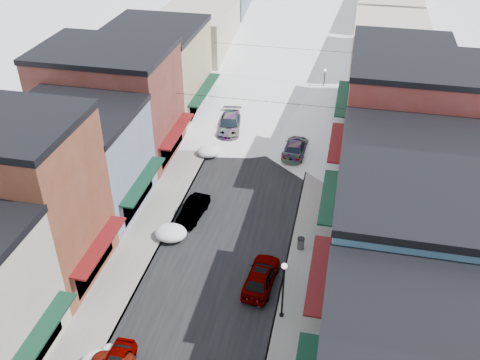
% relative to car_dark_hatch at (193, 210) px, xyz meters
% --- Properties ---
extents(road, '(10.00, 160.00, 0.01)m').
position_rel_car_dark_hatch_xyz_m(road, '(3.50, 30.77, -0.70)').
color(road, black).
rests_on(road, ground).
extents(sidewalk_left, '(3.20, 160.00, 0.15)m').
position_rel_car_dark_hatch_xyz_m(sidewalk_left, '(-3.10, 30.77, -0.63)').
color(sidewalk_left, gray).
rests_on(sidewalk_left, ground).
extents(sidewalk_right, '(3.20, 160.00, 0.15)m').
position_rel_car_dark_hatch_xyz_m(sidewalk_right, '(10.10, 30.77, -0.63)').
color(sidewalk_right, gray).
rests_on(sidewalk_right, ground).
extents(curb_left, '(0.10, 160.00, 0.15)m').
position_rel_car_dark_hatch_xyz_m(curb_left, '(-1.55, 30.77, -0.63)').
color(curb_left, slate).
rests_on(curb_left, ground).
extents(curb_right, '(0.10, 160.00, 0.15)m').
position_rel_car_dark_hatch_xyz_m(curb_right, '(8.55, 30.77, -0.63)').
color(curb_right, slate).
rests_on(curb_right, ground).
extents(bldg_l_brick_near, '(12.30, 8.20, 12.50)m').
position_rel_car_dark_hatch_xyz_m(bldg_l_brick_near, '(-10.19, -8.73, 5.55)').
color(bldg_l_brick_near, brown).
rests_on(bldg_l_brick_near, ground).
extents(bldg_l_grayblue, '(11.30, 9.20, 9.00)m').
position_rel_car_dark_hatch_xyz_m(bldg_l_grayblue, '(-9.69, -0.23, 3.80)').
color(bldg_l_grayblue, slate).
rests_on(bldg_l_grayblue, ground).
extents(bldg_l_brick_far, '(13.30, 9.20, 11.00)m').
position_rel_car_dark_hatch_xyz_m(bldg_l_brick_far, '(-10.69, 8.77, 4.80)').
color(bldg_l_brick_far, maroon).
rests_on(bldg_l_brick_far, ground).
extents(bldg_l_tan, '(11.30, 11.20, 10.00)m').
position_rel_car_dark_hatch_xyz_m(bldg_l_tan, '(-9.69, 18.77, 4.30)').
color(bldg_l_tan, tan).
rests_on(bldg_l_tan, ground).
extents(bldg_r_blue, '(11.30, 9.20, 10.50)m').
position_rel_car_dark_hatch_xyz_m(bldg_r_blue, '(16.69, -8.23, 4.55)').
color(bldg_r_blue, '#355E78').
rests_on(bldg_r_blue, ground).
extents(bldg_r_cream, '(12.30, 9.20, 9.00)m').
position_rel_car_dark_hatch_xyz_m(bldg_r_cream, '(17.19, 0.77, 3.80)').
color(bldg_r_cream, beige).
rests_on(bldg_r_cream, ground).
extents(bldg_r_brick_far, '(13.30, 9.20, 11.50)m').
position_rel_car_dark_hatch_xyz_m(bldg_r_brick_far, '(17.69, 9.77, 5.05)').
color(bldg_r_brick_far, maroon).
rests_on(bldg_r_brick_far, ground).
extents(bldg_r_tan, '(11.30, 11.20, 9.50)m').
position_rel_car_dark_hatch_xyz_m(bldg_r_tan, '(16.69, 19.77, 4.05)').
color(bldg_r_tan, tan).
rests_on(bldg_r_tan, ground).
extents(distant_blocks, '(34.00, 55.00, 8.00)m').
position_rel_car_dark_hatch_xyz_m(distant_blocks, '(3.50, 53.77, 3.30)').
color(distant_blocks, gray).
rests_on(distant_blocks, ground).
extents(overhead_cables, '(16.40, 15.04, 0.04)m').
position_rel_car_dark_hatch_xyz_m(overhead_cables, '(3.50, 18.27, 5.50)').
color(overhead_cables, black).
rests_on(overhead_cables, ground).
extents(car_dark_hatch, '(1.96, 4.42, 1.41)m').
position_rel_car_dark_hatch_xyz_m(car_dark_hatch, '(0.00, 0.00, 0.00)').
color(car_dark_hatch, black).
rests_on(car_dark_hatch, ground).
extents(car_silver_wagon, '(3.16, 6.17, 1.71)m').
position_rel_car_dark_hatch_xyz_m(car_silver_wagon, '(-0.47, 15.55, 0.15)').
color(car_silver_wagon, '#999CA0').
rests_on(car_silver_wagon, ground).
extents(car_gray_suv, '(2.37, 5.06, 1.68)m').
position_rel_car_dark_hatch_xyz_m(car_gray_suv, '(7.05, -6.81, 0.13)').
color(car_gray_suv, '#92949A').
rests_on(car_gray_suv, ground).
extents(car_black_sedan, '(2.44, 5.41, 1.54)m').
position_rel_car_dark_hatch_xyz_m(car_black_sedan, '(7.08, 12.23, 0.06)').
color(car_black_sedan, black).
rests_on(car_black_sedan, ground).
extents(car_lane_silver, '(2.25, 5.07, 1.69)m').
position_rel_car_dark_hatch_xyz_m(car_lane_silver, '(1.63, 30.63, 0.14)').
color(car_lane_silver, '#95989C').
rests_on(car_lane_silver, ground).
extents(car_lane_white, '(3.30, 6.32, 1.70)m').
position_rel_car_dark_hatch_xyz_m(car_lane_white, '(5.15, 37.46, 0.14)').
color(car_lane_white, silver).
rests_on(car_lane_white, ground).
extents(trash_can, '(0.58, 0.58, 0.98)m').
position_rel_car_dark_hatch_xyz_m(trash_can, '(9.39, -2.37, -0.05)').
color(trash_can, '#515356').
rests_on(trash_can, sidewalk_right).
extents(streetlamp_near, '(0.39, 0.39, 4.64)m').
position_rel_car_dark_hatch_xyz_m(streetlamp_near, '(8.97, -9.53, 2.37)').
color(streetlamp_near, black).
rests_on(streetlamp_near, sidewalk_right).
extents(streetlamp_far, '(0.32, 0.32, 3.88)m').
position_rel_car_dark_hatch_xyz_m(streetlamp_far, '(8.70, 25.77, 1.89)').
color(streetlamp_far, black).
rests_on(streetlamp_far, sidewalk_right).
extents(snow_pile_mid, '(2.60, 2.80, 1.10)m').
position_rel_car_dark_hatch_xyz_m(snow_pile_mid, '(-0.91, -3.08, -0.18)').
color(snow_pile_mid, white).
rests_on(snow_pile_mid, ground).
extents(snow_pile_far, '(2.30, 2.62, 0.97)m').
position_rel_car_dark_hatch_xyz_m(snow_pile_far, '(-1.38, 10.14, -0.24)').
color(snow_pile_far, white).
rests_on(snow_pile_far, ground).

